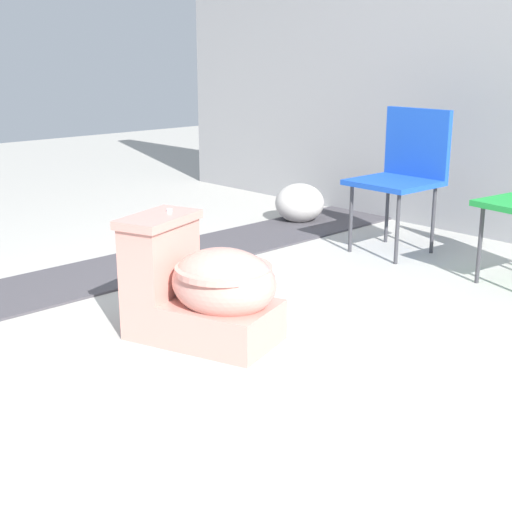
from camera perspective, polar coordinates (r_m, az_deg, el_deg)
ground_plane at (r=2.95m, az=-3.35°, el=-6.98°), size 14.00×14.00×0.00m
gravel_strip at (r=4.07m, az=-8.21°, el=-0.47°), size 0.56×8.00×0.01m
toilet at (r=2.92m, az=-4.21°, el=-2.63°), size 0.71×0.55×0.52m
folding_chair_left at (r=4.30m, az=11.85°, el=7.13°), size 0.45×0.45×0.83m
boulder_near at (r=4.99m, az=3.50°, el=4.25°), size 0.46×0.46×0.27m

